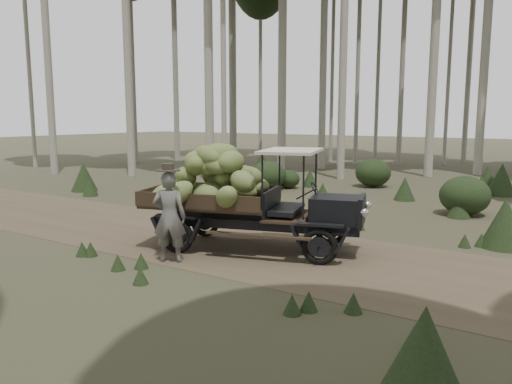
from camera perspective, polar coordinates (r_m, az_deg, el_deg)
ground at (r=10.56m, az=1.05°, el=-6.61°), size 120.00×120.00×0.00m
dirt_track at (r=10.56m, az=1.05°, el=-6.59°), size 70.00×4.00×0.01m
banana_truck at (r=10.48m, az=-2.76°, el=0.90°), size 4.83×3.01×2.28m
farmer at (r=9.64m, az=-9.88°, el=-2.71°), size 0.76×0.68×1.90m
undergrowth at (r=12.84m, az=8.65°, el=-1.65°), size 23.53×22.79×1.32m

